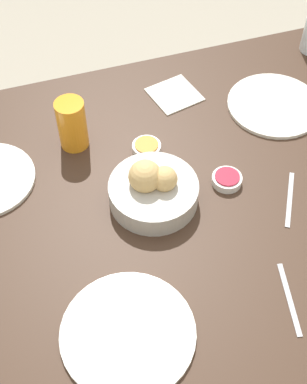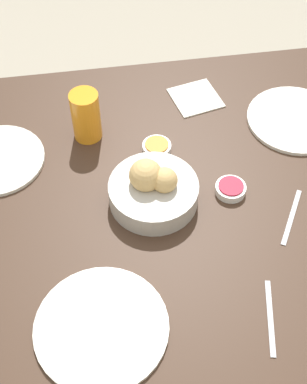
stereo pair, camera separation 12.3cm
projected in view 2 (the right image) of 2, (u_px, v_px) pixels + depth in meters
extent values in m
plane|color=#A89E89|center=(162.00, 336.00, 1.82)|extent=(10.00, 10.00, 0.00)
cube|color=#3D281C|center=(165.00, 211.00, 1.26)|extent=(1.42, 1.06, 0.03)
cylinder|color=#B2ADA3|center=(154.00, 193.00, 1.24)|extent=(0.21, 0.21, 0.05)
sphere|color=tan|center=(163.00, 180.00, 1.20)|extent=(0.06, 0.06, 0.06)
sphere|color=tan|center=(146.00, 175.00, 1.21)|extent=(0.08, 0.08, 0.08)
cylinder|color=silver|center=(295.00, 119.00, 1.42)|extent=(0.26, 0.26, 0.01)
cylinder|color=silver|center=(101.00, 327.00, 1.06)|extent=(0.27, 0.27, 0.01)
cylinder|color=orange|center=(86.00, 116.00, 1.34)|extent=(0.07, 0.07, 0.14)
cylinder|color=white|center=(231.00, 189.00, 1.27)|extent=(0.07, 0.07, 0.02)
cylinder|color=#A3192D|center=(231.00, 186.00, 1.26)|extent=(0.06, 0.06, 0.00)
cylinder|color=white|center=(157.00, 148.00, 1.35)|extent=(0.07, 0.07, 0.02)
cylinder|color=#C67F28|center=(157.00, 144.00, 1.34)|extent=(0.06, 0.06, 0.00)
cube|color=#B7B7BC|center=(292.00, 217.00, 1.23)|extent=(0.09, 0.15, 0.00)
cube|color=#B7B7BC|center=(270.00, 317.00, 1.07)|extent=(0.05, 0.16, 0.00)
cube|color=silver|center=(196.00, 98.00, 1.48)|extent=(0.15, 0.15, 0.00)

